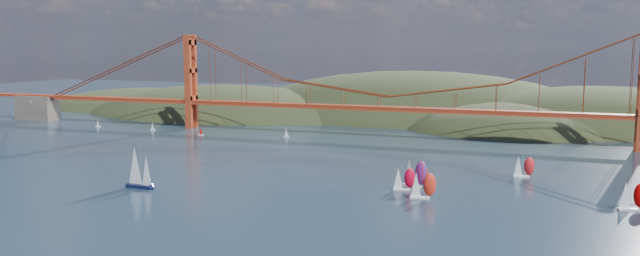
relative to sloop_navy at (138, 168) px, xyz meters
The scene contains 14 objects.
ground 62.30m from the sloop_navy, 34.65° to the right, with size 1200.00×1200.00×0.00m, color black.
headlands 262.03m from the sloop_navy, 68.48° to the left, with size 725.00×225.00×96.00m.
bridge 155.00m from the sloop_navy, 71.24° to the left, with size 552.00×12.00×55.00m.
sloop_navy is the anchor object (origin of this frame).
racer_0 90.56m from the sloop_navy, 18.12° to the left, with size 7.63×4.26×8.55m.
racer_1 96.09m from the sloop_navy, 11.15° to the left, with size 8.40×4.24×9.44m.
racer_2 157.41m from the sloop_navy, ahead, with size 8.47×4.64×9.49m.
racer_3 138.83m from the sloop_navy, 27.63° to the left, with size 7.71×3.76×8.69m.
racer_rwb 94.91m from the sloop_navy, 21.01° to the left, with size 9.49×5.95×10.61m.
distant_boat_0 178.43m from the sloop_navy, 134.14° to the left, with size 3.00×2.00×4.70m.
distant_boat_1 153.06m from the sloop_navy, 123.61° to the left, with size 3.00×2.00×4.70m.
distant_boat_2 128.40m from the sloop_navy, 111.76° to the left, with size 3.00×2.00×4.70m.
distant_boat_3 129.67m from the sloop_navy, 90.49° to the left, with size 3.00×2.00×4.70m.
gull 40.48m from the sloop_navy, 147.53° to the right, with size 0.90×0.25×0.17m.
Camera 1 is at (80.33, -139.52, 48.14)m, focal length 35.00 mm.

